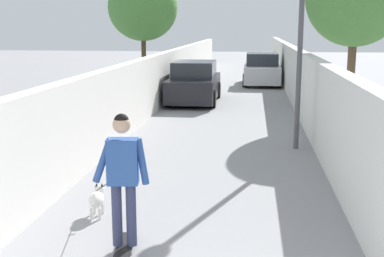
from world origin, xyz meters
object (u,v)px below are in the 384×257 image
car_near (194,83)px  tree_left_near (143,7)px  lamp_post (302,12)px  person_skateboarder (123,170)px  dog (97,198)px  skateboard (125,246)px  car_far (262,70)px

car_near → tree_left_near: bearing=37.7°
tree_left_near → lamp_post: bearing=-150.4°
lamp_post → person_skateboarder: bearing=155.8°
lamp_post → person_skateboarder: 6.70m
dog → skateboard: bearing=-147.6°
skateboard → person_skateboarder: size_ratio=0.48×
dog → car_near: 11.63m
person_skateboarder → car_far: 18.98m
person_skateboarder → car_far: person_skateboarder is taller
lamp_post → dog: (-4.69, 3.34, -2.86)m
person_skateboarder → dog: size_ratio=1.20×
car_far → skateboard: bearing=173.9°
dog → car_near: bearing=-0.6°
tree_left_near → skateboard: 16.92m
person_skateboarder → skateboard: bearing=14.0°
tree_left_near → person_skateboarder: 16.74m
car_far → car_near: bearing=156.9°
tree_left_near → car_far: 6.61m
dog → tree_left_near: bearing=9.6°
tree_left_near → car_far: size_ratio=1.33×
skateboard → car_near: 12.78m
lamp_post → tree_left_near: bearing=29.6°
tree_left_near → car_near: (-3.47, -2.68, -2.92)m
person_skateboarder → car_near: person_skateboarder is taller
skateboard → person_skateboarder: bearing=-166.0°
dog → car_far: 17.96m
car_near → car_far: size_ratio=1.05×
dog → car_far: bearing=-8.8°
person_skateboarder → dog: 1.56m
tree_left_near → dog: tree_left_near is taller
car_near → lamp_post: bearing=-155.1°
skateboard → car_far: bearing=-6.1°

